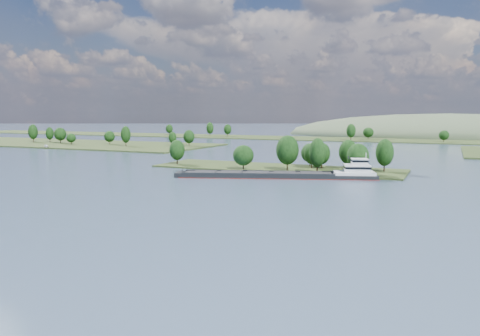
% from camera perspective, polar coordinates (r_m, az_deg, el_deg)
% --- Properties ---
extents(ground, '(1800.00, 1800.00, 0.00)m').
position_cam_1_polar(ground, '(135.08, -4.23, -2.85)').
color(ground, '#3D536A').
rests_on(ground, ground).
extents(tree_island, '(100.00, 31.24, 14.65)m').
position_cam_1_polar(tree_island, '(185.40, 6.47, 1.02)').
color(tree_island, '#253316').
rests_on(tree_island, ground).
extents(left_bank, '(300.00, 80.00, 14.91)m').
position_cam_1_polar(left_bank, '(390.01, -24.38, 2.96)').
color(left_bank, '#253316').
rests_on(left_bank, ground).
extents(back_shoreline, '(900.00, 60.00, 14.40)m').
position_cam_1_polar(back_shoreline, '(401.06, 16.44, 3.34)').
color(back_shoreline, '#253316').
rests_on(back_shoreline, ground).
extents(hill_west, '(320.00, 160.00, 44.00)m').
position_cam_1_polar(hill_west, '(497.48, 23.90, 3.56)').
color(hill_west, '#3D4D34').
rests_on(hill_west, ground).
extents(cargo_barge, '(68.80, 30.82, 9.47)m').
position_cam_1_polar(cargo_barge, '(163.81, 6.05, -0.76)').
color(cargo_barge, black).
rests_on(cargo_barge, ground).
extents(motorboat, '(6.58, 6.03, 2.51)m').
position_cam_1_polar(motorboat, '(321.92, -22.56, 2.44)').
color(motorboat, silver).
rests_on(motorboat, ground).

